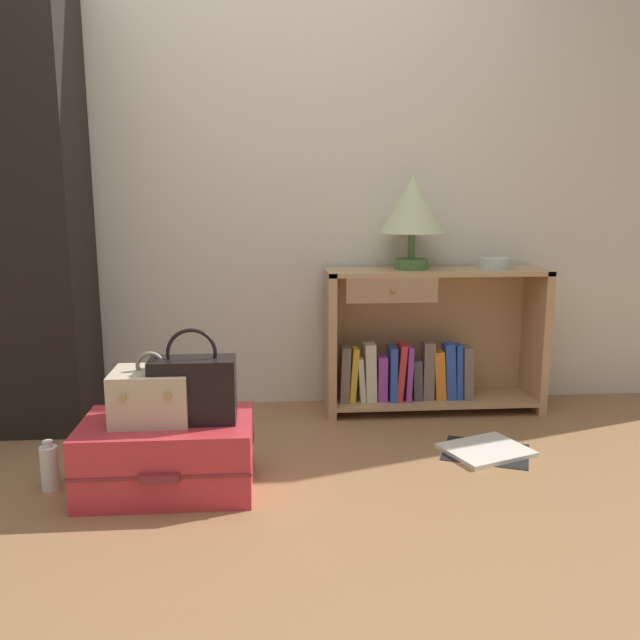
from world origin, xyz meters
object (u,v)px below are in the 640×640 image
at_px(bookshelf, 424,345).
at_px(suitcase_large, 168,455).
at_px(open_book_on_floor, 486,450).
at_px(table_lamp, 413,207).
at_px(handbag, 193,389).
at_px(train_case, 152,395).
at_px(bottle, 50,467).
at_px(bowl, 495,263).

relative_size(bookshelf, suitcase_large, 1.73).
bearing_deg(open_book_on_floor, bookshelf, 102.95).
distance_m(bookshelf, table_lamp, 0.70).
xyz_separation_m(suitcase_large, handbag, (0.10, -0.02, 0.26)).
height_order(bookshelf, train_case, bookshelf).
bearing_deg(table_lamp, bottle, -151.65).
height_order(bowl, bottle, bowl).
relative_size(bottle, open_book_on_floor, 0.44).
bearing_deg(open_book_on_floor, suitcase_large, -169.30).
bearing_deg(suitcase_large, train_case, 174.40).
relative_size(suitcase_large, bottle, 3.31).
relative_size(bookshelf, handbag, 3.13).
height_order(table_lamp, open_book_on_floor, table_lamp).
relative_size(train_case, handbag, 0.80).
bearing_deg(bookshelf, table_lamp, 172.54).
bearing_deg(bookshelf, suitcase_large, -144.19).
distance_m(bookshelf, handbag, 1.37).
relative_size(bookshelf, bowl, 7.16).
bearing_deg(bookshelf, bottle, -153.10).
bearing_deg(bowl, handbag, -148.70).
relative_size(suitcase_large, open_book_on_floor, 1.44).
bearing_deg(table_lamp, open_book_on_floor, -70.51).
xyz_separation_m(bookshelf, suitcase_large, (-1.17, -0.85, -0.20)).
bearing_deg(suitcase_large, handbag, -9.15).
bearing_deg(open_book_on_floor, bowl, 70.84).
relative_size(bowl, open_book_on_floor, 0.35).
height_order(bowl, handbag, bowl).
xyz_separation_m(bowl, bottle, (-1.96, -0.82, -0.66)).
height_order(bowl, suitcase_large, bowl).
relative_size(suitcase_large, train_case, 2.27).
bearing_deg(bottle, bookshelf, 26.90).
bearing_deg(suitcase_large, table_lamp, 38.03).
relative_size(train_case, open_book_on_floor, 0.64).
height_order(bowl, open_book_on_floor, bowl).
relative_size(bookshelf, train_case, 3.91).
bearing_deg(bowl, train_case, -151.88).
relative_size(handbag, bottle, 1.83).
xyz_separation_m(table_lamp, open_book_on_floor, (0.22, -0.61, -1.02)).
distance_m(table_lamp, train_case, 1.57).
bearing_deg(bowl, bookshelf, 179.33).
relative_size(bookshelf, bottle, 5.71).
bearing_deg(table_lamp, train_case, -143.36).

